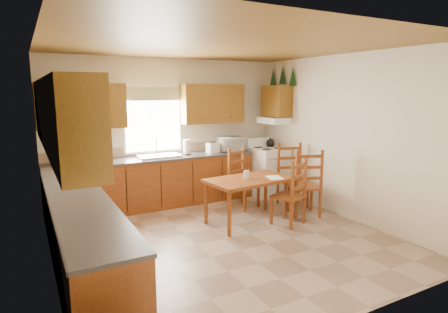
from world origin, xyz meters
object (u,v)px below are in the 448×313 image
stove (268,172)px  dining_table (249,200)px  microwave (231,144)px  chair_far_right (293,176)px  chair_near_left (288,192)px  chair_far_left (244,178)px  chair_near_right (305,182)px

stove → dining_table: (-1.19, -1.18, -0.11)m
microwave → chair_far_right: size_ratio=0.41×
chair_near_left → dining_table: bearing=-57.3°
dining_table → chair_far_right: bearing=11.2°
stove → chair_far_left: 0.98m
chair_near_right → chair_far_left: (-0.69, 0.84, -0.03)m
microwave → dining_table: microwave is taller
chair_near_left → chair_far_left: bearing=-101.7°
stove → chair_far_left: bearing=-154.8°
stove → chair_far_right: chair_far_right is taller
stove → dining_table: size_ratio=0.70×
microwave → dining_table: (-0.50, -1.48, -0.70)m
microwave → chair_far_left: (-0.17, -0.77, -0.52)m
chair_far_right → chair_far_left: bearing=173.6°
chair_near_right → chair_far_right: chair_near_right is taller
chair_far_left → chair_near_right: bearing=-69.9°
dining_table → chair_far_right: (1.16, 0.35, 0.21)m
chair_near_left → chair_near_right: chair_near_right is taller
dining_table → chair_near_right: chair_near_right is taller
chair_far_left → chair_far_right: size_ratio=0.94×
microwave → chair_far_right: 1.40m
chair_far_left → chair_far_right: bearing=-42.8°
dining_table → chair_near_right: bearing=-13.0°
dining_table → stove: bearing=39.2°
chair_near_right → microwave: bearing=-51.4°
chair_near_left → chair_far_right: size_ratio=0.93×
dining_table → chair_near_right: (1.02, -0.14, 0.21)m
chair_far_left → dining_table: bearing=-134.2°
stove → chair_far_left: size_ratio=0.89×
microwave → chair_far_left: size_ratio=0.44×
microwave → chair_near_right: 1.76m
dining_table → chair_far_left: 0.80m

